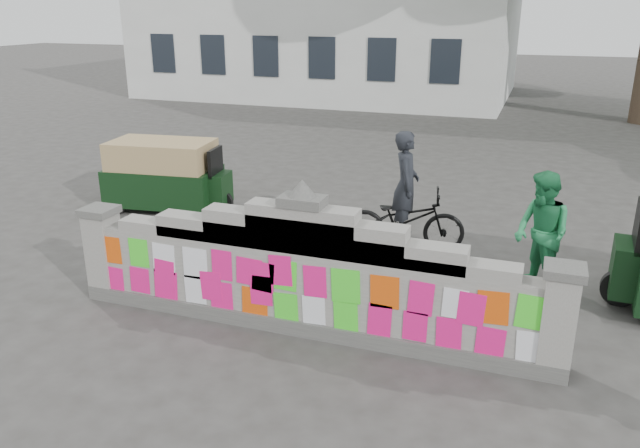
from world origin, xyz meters
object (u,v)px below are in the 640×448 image
object	(u,v)px
cyclist_rider	(405,199)
rickshaw_left	(166,174)
cyclist_bike	(404,220)
pedestrian	(542,233)

from	to	relation	value
cyclist_rider	rickshaw_left	bearing A→B (deg)	71.97
cyclist_bike	pedestrian	bearing A→B (deg)	-124.62
cyclist_rider	rickshaw_left	size ratio (longest dim) A/B	0.69
cyclist_bike	pedestrian	size ratio (longest dim) A/B	1.13
cyclist_rider	pedestrian	bearing A→B (deg)	-124.62
cyclist_bike	cyclist_rider	size ratio (longest dim) A/B	1.12
pedestrian	cyclist_rider	bearing A→B (deg)	-150.09
rickshaw_left	pedestrian	bearing A→B (deg)	-19.14
cyclist_bike	pedestrian	distance (m)	2.40
cyclist_bike	cyclist_rider	world-z (taller)	cyclist_rider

